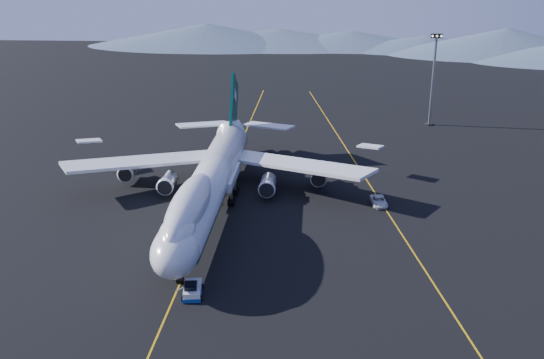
# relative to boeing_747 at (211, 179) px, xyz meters

# --- Properties ---
(ground) EXTENTS (500.00, 500.00, 0.00)m
(ground) POSITION_rel_boeing_747_xyz_m (-0.00, -0.03, -5.81)
(ground) COLOR black
(ground) RESTS_ON ground
(taxiway_line_main) EXTENTS (0.25, 220.00, 0.01)m
(taxiway_line_main) POSITION_rel_boeing_747_xyz_m (-0.00, -0.03, -5.80)
(taxiway_line_main) COLOR #C8930B
(taxiway_line_main) RESTS_ON ground
(taxiway_line_side) EXTENTS (28.08, 198.09, 0.01)m
(taxiway_line_side) POSITION_rel_boeing_747_xyz_m (30.00, 9.97, -5.80)
(taxiway_line_side) COLOR #C8930B
(taxiway_line_side) RESTS_ON ground
(boeing_747) EXTENTS (59.62, 72.43, 19.37)m
(boeing_747) POSITION_rel_boeing_747_xyz_m (0.00, 0.00, 0.00)
(boeing_747) COLOR silver
(boeing_747) RESTS_ON ground
(pushback_tug) EXTENTS (3.16, 4.94, 2.03)m
(pushback_tug) POSITION_rel_boeing_747_xyz_m (2.35, -29.53, -5.17)
(pushback_tug) COLOR silver
(pushback_tug) RESTS_ON ground
(service_van) EXTENTS (3.12, 5.82, 1.56)m
(service_van) POSITION_rel_boeing_747_xyz_m (30.00, 4.45, -5.04)
(service_van) COLOR silver
(service_van) RESTS_ON ground
(floodlight_mast) EXTENTS (3.02, 2.27, 24.46)m
(floodlight_mast) POSITION_rel_boeing_747_xyz_m (49.37, 64.96, 6.58)
(floodlight_mast) COLOR black
(floodlight_mast) RESTS_ON ground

